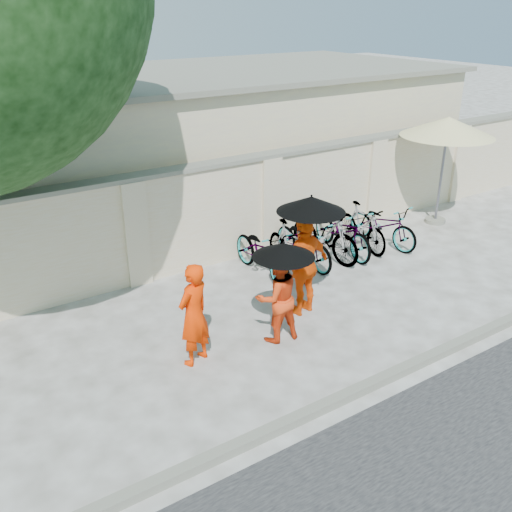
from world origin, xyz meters
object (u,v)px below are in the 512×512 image
patio_umbrella (448,128)px  monk_left (194,315)px  monk_right (305,266)px  monk_center (277,297)px

patio_umbrella → monk_left: bearing=-165.4°
monk_right → patio_umbrella: 5.77m
monk_center → monk_right: size_ratio=0.85×
monk_right → monk_center: bearing=18.7°
monk_center → monk_right: bearing=-146.3°
monk_left → monk_right: (2.25, 0.31, 0.08)m
monk_left → patio_umbrella: (7.59, 1.97, 1.49)m
monk_center → monk_right: (0.89, 0.46, 0.13)m
monk_left → monk_center: monk_left is taller
monk_center → monk_right: 1.01m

